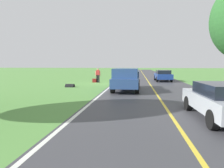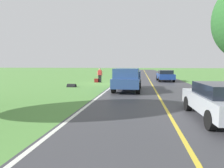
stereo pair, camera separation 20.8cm
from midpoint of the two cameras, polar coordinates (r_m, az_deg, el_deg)
The scene contains 10 objects.
ground_plane at distance 23.18m, azimuth -2.60°, elevation 0.29°, with size 200.00×200.00×0.00m, color #568E42.
road_surface at distance 22.90m, azimuth 10.31°, elevation 0.14°, with size 8.25×120.00×0.00m, color #3D3D42.
lane_edge_line at distance 23.01m, azimuth 0.46°, elevation 0.27°, with size 0.16×117.60×0.00m, color silver.
lane_centre_line at distance 22.90m, azimuth 10.31°, elevation 0.15°, with size 0.14×117.60×0.00m, color gold.
hitchhiker_walking at distance 23.91m, azimuth -4.25°, elevation 2.79°, with size 0.62×0.51×1.75m.
suitcase_carried at distance 23.93m, azimuth -5.26°, elevation 0.99°, with size 0.20×0.46×0.46m, color maroon.
pickup_truck_passing at distance 16.20m, azimuth 3.70°, elevation 1.44°, with size 2.19×5.44×1.82m.
sedan_mid_oncoming at distance 8.84m, azimuth 28.07°, elevation -4.02°, with size 2.03×4.45×1.41m.
sedan_near_oncoming at distance 26.56m, azimuth 13.99°, elevation 2.43°, with size 1.97×4.42×1.41m.
drainage_culvert at distance 19.44m, azimuth -12.09°, elevation -0.85°, with size 0.60×0.60×0.80m, color black.
Camera 1 is at (-3.74, 22.78, 2.13)m, focal length 32.32 mm.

